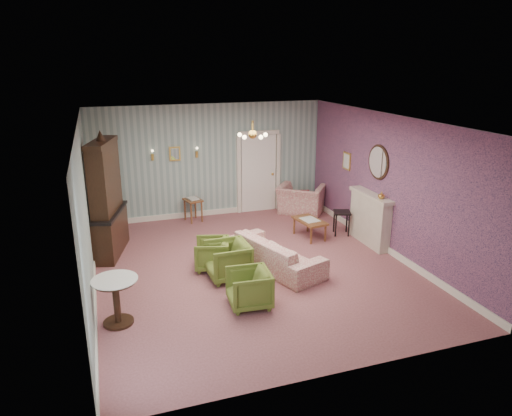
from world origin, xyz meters
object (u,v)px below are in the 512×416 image
object	(u,v)px
coffee_table	(309,229)
side_table_black	(341,223)
olive_chair_a	(249,287)
fireplace	(370,219)
sofa_chintz	(276,248)
dresser	(105,195)
pedestal_table	(117,301)
olive_chair_b	(228,259)
olive_chair_c	(212,252)
wingback_chair	(301,195)

from	to	relation	value
coffee_table	side_table_black	size ratio (longest dim) A/B	1.52
olive_chair_a	side_table_black	distance (m)	3.97
fireplace	side_table_black	world-z (taller)	fireplace
sofa_chintz	dresser	world-z (taller)	dresser
fireplace	pedestal_table	size ratio (longest dim) A/B	1.81
olive_chair_b	olive_chair_c	distance (m)	0.54
pedestal_table	wingback_chair	bearing A→B (deg)	40.23
wingback_chair	side_table_black	bearing A→B (deg)	135.85
dresser	wingback_chair	bearing A→B (deg)	29.38
olive_chair_c	pedestal_table	world-z (taller)	pedestal_table
coffee_table	olive_chair_a	bearing A→B (deg)	-131.79
olive_chair_b	dresser	distance (m)	2.98
olive_chair_c	coffee_table	bearing A→B (deg)	126.44
side_table_black	pedestal_table	distance (m)	5.72
olive_chair_a	side_table_black	size ratio (longest dim) A/B	1.24
olive_chair_a	pedestal_table	xyz separation A→B (m)	(-2.11, 0.12, 0.04)
sofa_chintz	coffee_table	bearing A→B (deg)	-65.34
olive_chair_c	wingback_chair	distance (m)	4.08
olive_chair_b	pedestal_table	world-z (taller)	olive_chair_b
coffee_table	pedestal_table	size ratio (longest dim) A/B	1.11
wingback_chair	pedestal_table	world-z (taller)	wingback_chair
olive_chair_b	side_table_black	size ratio (longest dim) A/B	1.37
side_table_black	pedestal_table	size ratio (longest dim) A/B	0.73
coffee_table	sofa_chintz	bearing A→B (deg)	-135.91
sofa_chintz	olive_chair_c	bearing A→B (deg)	53.93
wingback_chair	coffee_table	size ratio (longest dim) A/B	1.35
olive_chair_c	fireplace	xyz separation A→B (m)	(3.63, 0.18, 0.24)
fireplace	side_table_black	bearing A→B (deg)	114.51
olive_chair_b	coffee_table	world-z (taller)	olive_chair_b
olive_chair_a	wingback_chair	size ratio (longest dim) A/B	0.61
wingback_chair	pedestal_table	size ratio (longest dim) A/B	1.50
fireplace	pedestal_table	distance (m)	5.77
wingback_chair	coffee_table	world-z (taller)	wingback_chair
sofa_chintz	wingback_chair	world-z (taller)	wingback_chair
dresser	fireplace	world-z (taller)	dresser
olive_chair_a	fireplace	size ratio (longest dim) A/B	0.50
side_table_black	wingback_chair	bearing A→B (deg)	97.46
sofa_chintz	wingback_chair	xyz separation A→B (m)	(1.88, 3.03, 0.09)
olive_chair_c	side_table_black	world-z (taller)	olive_chair_c
olive_chair_c	fireplace	world-z (taller)	fireplace
coffee_table	pedestal_table	distance (m)	5.04
pedestal_table	sofa_chintz	bearing A→B (deg)	20.63
olive_chair_b	fireplace	bearing A→B (deg)	99.71
olive_chair_a	dresser	distance (m)	3.86
olive_chair_a	olive_chair_c	xyz separation A→B (m)	(-0.24, 1.64, -0.01)
dresser	side_table_black	distance (m)	5.32
olive_chair_a	coffee_table	world-z (taller)	olive_chair_a
sofa_chintz	wingback_chair	bearing A→B (deg)	-51.19
olive_chair_a	pedestal_table	size ratio (longest dim) A/B	0.91
pedestal_table	coffee_table	bearing A→B (deg)	29.01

